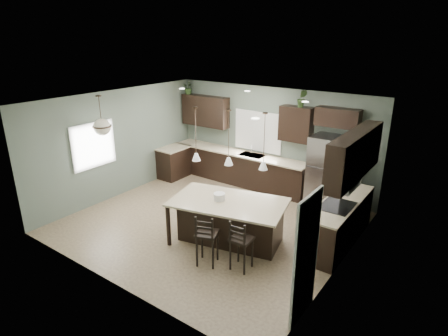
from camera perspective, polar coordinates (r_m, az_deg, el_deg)
ground at (r=8.74m, az=-2.08°, el=-8.33°), size 6.00×6.00×0.00m
pantry_door at (r=5.76m, az=12.36°, el=-13.23°), size 0.04×0.82×2.04m
window_back at (r=10.52m, az=5.23°, el=5.58°), size 1.35×0.02×1.00m
window_left at (r=9.70m, az=-19.33°, el=3.31°), size 0.02×1.10×1.00m
left_return_cabs at (r=11.37m, az=-7.67°, el=0.79°), size 0.60×0.90×0.90m
left_return_countertop at (r=11.22m, az=-7.71°, el=3.04°), size 0.66×0.96×0.04m
back_lower_cabs at (r=10.84m, az=2.23°, el=-0.01°), size 4.20×0.60×0.90m
back_countertop at (r=10.67m, az=2.21°, el=2.33°), size 4.20×0.66×0.04m
sink_inset at (r=10.44m, az=4.27°, el=1.98°), size 0.70×0.45×0.01m
faucet at (r=10.37m, az=4.20°, el=2.70°), size 0.02×0.02×0.28m
back_upper_left at (r=11.28m, az=-2.87°, el=8.68°), size 1.55×0.34×0.90m
back_upper_right at (r=9.76m, az=10.94°, el=6.59°), size 0.85×0.34×0.90m
fridge_header at (r=9.32m, az=16.94°, el=7.37°), size 1.05×0.34×0.45m
right_lower_cabs at (r=8.12m, az=17.29°, el=-8.03°), size 0.60×2.35×0.90m
right_countertop at (r=7.93m, az=17.50°, el=-4.98°), size 0.66×2.35×0.04m
cooktop at (r=7.67m, az=16.84°, el=-5.54°), size 0.58×0.75×0.02m
wall_oven_front at (r=7.97m, az=14.55°, el=-8.29°), size 0.01×0.72×0.60m
right_upper_cabs at (r=7.53m, az=19.37°, el=1.91°), size 0.34×2.35×0.90m
microwave at (r=7.42m, az=18.03°, el=-1.47°), size 0.40×0.75×0.40m
refrigerator at (r=9.40m, az=15.62°, el=-0.84°), size 0.90×0.74×1.85m
kitchen_island at (r=7.79m, az=0.66°, el=-8.18°), size 2.54×1.80×0.92m
serving_dish at (r=7.63m, az=-0.72°, el=-4.37°), size 0.24×0.24×0.14m
bar_stool_center at (r=7.07m, az=-2.59°, el=-10.76°), size 0.50×0.50×1.05m
bar_stool_right at (r=6.95m, az=2.70°, el=-11.55°), size 0.40×0.40×1.01m
pendant_left at (r=7.41m, az=-4.34°, el=5.14°), size 0.17×0.17×1.10m
pendant_center at (r=7.13m, az=0.72°, el=4.62°), size 0.17×0.17×1.10m
pendant_right at (r=6.92m, az=6.13°, el=4.01°), size 0.17×0.17×1.10m
chandelier at (r=9.24m, az=-18.28°, el=7.61°), size 0.44×0.44×0.95m
plant_back_left at (r=11.53m, az=-5.40°, el=12.07°), size 0.36×0.32×0.38m
plant_back_right at (r=9.55m, az=11.80°, el=10.34°), size 0.29×0.27×0.43m
room_shell at (r=8.08m, az=-2.23°, el=2.36°), size 6.00×6.00×6.00m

